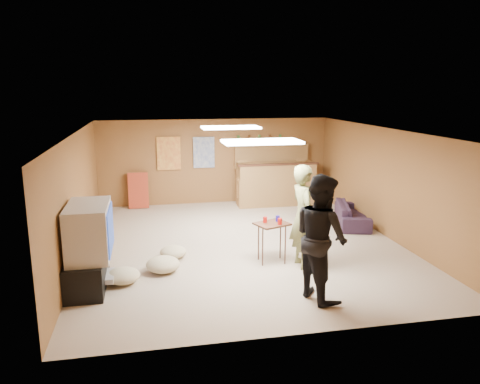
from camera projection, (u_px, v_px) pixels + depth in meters
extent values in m
plane|color=tan|center=(242.00, 244.00, 9.14)|extent=(7.00, 7.00, 0.00)
cube|color=silver|center=(242.00, 131.00, 8.66)|extent=(6.00, 7.00, 0.02)
cube|color=brown|center=(215.00, 161.00, 12.24)|extent=(6.00, 0.02, 2.20)
cube|color=brown|center=(301.00, 250.00, 5.55)|extent=(6.00, 0.02, 2.20)
cube|color=brown|center=(77.00, 196.00, 8.32)|extent=(0.02, 7.00, 2.20)
cube|color=brown|center=(387.00, 183.00, 9.47)|extent=(0.02, 7.00, 2.20)
cube|color=black|center=(87.00, 271.00, 7.12)|extent=(0.55, 1.30, 0.50)
cube|color=#B2B2B7|center=(103.00, 276.00, 7.19)|extent=(0.35, 0.50, 0.08)
cube|color=#B2B2B7|center=(89.00, 230.00, 6.99)|extent=(0.60, 1.10, 0.80)
cube|color=navy|center=(110.00, 229.00, 7.05)|extent=(0.02, 0.95, 0.65)
cube|color=olive|center=(276.00, 184.00, 12.13)|extent=(2.00, 0.60, 1.10)
cube|color=#3B1E13|center=(279.00, 164.00, 11.77)|extent=(2.10, 0.12, 0.05)
cube|color=olive|center=(272.00, 145.00, 12.35)|extent=(2.00, 0.18, 0.05)
cube|color=olive|center=(271.00, 156.00, 12.43)|extent=(2.00, 0.14, 0.60)
cube|color=#BF3F26|center=(169.00, 153.00, 11.92)|extent=(0.60, 0.03, 0.85)
cube|color=#334C99|center=(204.00, 152.00, 12.09)|extent=(0.55, 0.03, 0.80)
cube|color=#AB361F|center=(138.00, 190.00, 11.81)|extent=(0.50, 0.26, 0.91)
cube|color=white|center=(262.00, 142.00, 7.23)|extent=(1.20, 0.60, 0.04)
cube|color=white|center=(231.00, 128.00, 9.81)|extent=(1.20, 0.60, 0.04)
imported|color=olive|center=(303.00, 216.00, 7.83)|extent=(0.46, 0.67, 1.76)
imported|color=black|center=(321.00, 237.00, 6.65)|extent=(0.89, 1.03, 1.82)
imported|color=black|center=(352.00, 214.00, 10.44)|extent=(1.06, 1.71, 0.47)
cube|color=#3B1E13|center=(272.00, 243.00, 8.13)|extent=(0.66, 0.60, 0.71)
cylinder|color=#AF100B|center=(265.00, 220.00, 8.08)|extent=(0.08, 0.08, 0.10)
cylinder|color=#AF100B|center=(280.00, 221.00, 7.96)|extent=(0.08, 0.08, 0.11)
cylinder|color=navy|center=(278.00, 219.00, 8.15)|extent=(0.08, 0.08, 0.10)
ellipsoid|color=tan|center=(163.00, 264.00, 7.75)|extent=(0.74, 0.74, 0.25)
ellipsoid|color=tan|center=(173.00, 252.00, 8.38)|extent=(0.61, 0.61, 0.21)
ellipsoid|color=tan|center=(123.00, 276.00, 7.29)|extent=(0.60, 0.60, 0.24)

